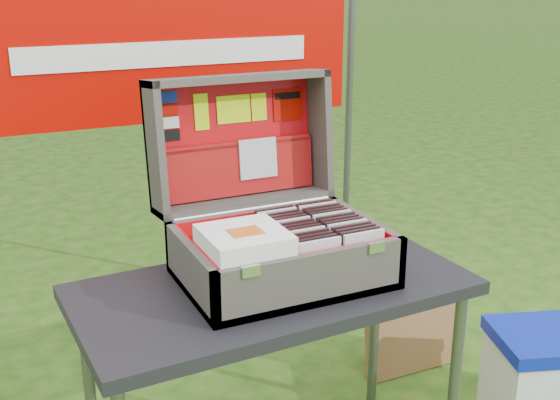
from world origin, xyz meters
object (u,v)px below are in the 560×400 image
table (273,389)px  cardboard_box (411,321)px  suitcase (274,184)px  cooler (549,377)px

table → cardboard_box: table is taller
suitcase → cardboard_box: (0.79, 0.33, -0.80)m
suitcase → cooler: suitcase is taller
table → cooler: size_ratio=2.74×
cooler → cardboard_box: size_ratio=0.98×
cardboard_box → cooler: bearing=-64.7°
cooler → suitcase: bearing=-172.7°
suitcase → cardboard_box: bearing=23.0°
table → suitcase: (0.04, 0.07, 0.65)m
suitcase → cooler: bearing=-10.8°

